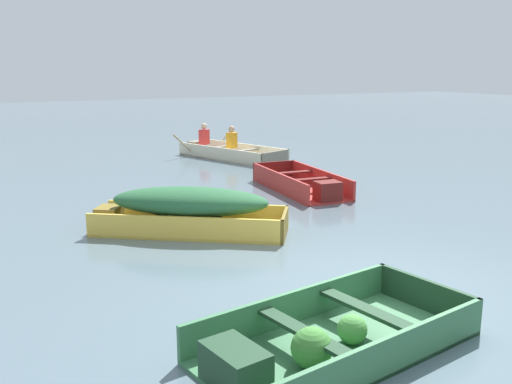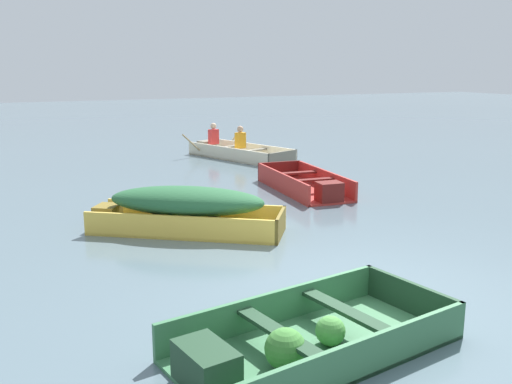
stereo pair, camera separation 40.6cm
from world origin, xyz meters
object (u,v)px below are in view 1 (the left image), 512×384
Objects in this scene: skiff_red_near_moored at (303,185)px; rowboat_cream_with_crew at (227,151)px; skiff_yellow_mid_moored at (188,207)px; dinghy_green_foreground at (326,341)px.

rowboat_cream_with_crew is at bearing 84.89° from skiff_red_near_moored.
skiff_red_near_moored is 3.66m from skiff_yellow_mid_moored.
dinghy_green_foreground is 0.81× the size of rowboat_cream_with_crew.
rowboat_cream_with_crew is at bearing 70.28° from dinghy_green_foreground.
rowboat_cream_with_crew reaches higher than dinghy_green_foreground.
dinghy_green_foreground is 6.94m from skiff_red_near_moored.
dinghy_green_foreground is at bearing -109.72° from rowboat_cream_with_crew.
rowboat_cream_with_crew is (0.44, 4.87, 0.04)m from skiff_red_near_moored.
skiff_yellow_mid_moored is 7.56m from rowboat_cream_with_crew.
rowboat_cream_with_crew is (3.64, 6.62, -0.23)m from skiff_yellow_mid_moored.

